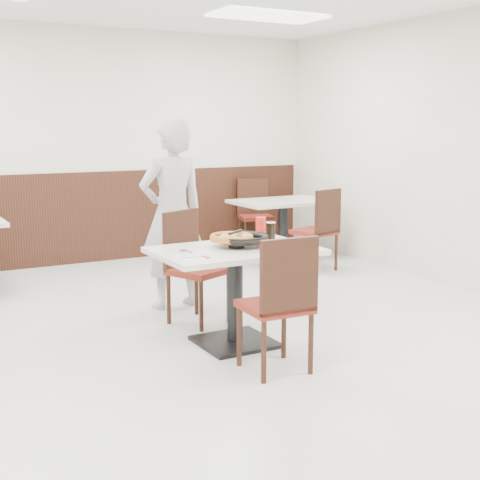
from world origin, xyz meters
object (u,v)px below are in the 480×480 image
red_cup (261,227)px  main_table (235,297)px  chair_far (198,268)px  cola_glass (271,231)px  pizza (232,239)px  side_plate (191,256)px  bg_table_right (283,230)px  bg_chair_right_near (314,230)px  chair_near (275,303)px  pizza_pan (241,241)px  diner_person (172,214)px  bg_chair_right_far (256,215)px

red_cup → main_table: bearing=-140.1°
chair_far → cola_glass: size_ratio=7.31×
pizza → side_plate: 0.49m
bg_table_right → bg_chair_right_near: 0.66m
chair_near → pizza: 0.76m
chair_far → bg_table_right: bearing=-161.6°
pizza → cola_glass: size_ratio=2.55×
pizza_pan → red_cup: 0.49m
pizza → pizza_pan: bearing=-15.7°
side_plate → red_cup: red_cup is taller
main_table → bg_table_right: 3.25m
chair_near → side_plate: (-0.40, 0.47, 0.28)m
chair_far → pizza: (0.01, -0.58, 0.34)m
red_cup → diner_person: size_ratio=0.09×
bg_chair_right_near → chair_far: bearing=-164.9°
diner_person → pizza_pan: bearing=89.6°
cola_glass → diner_person: diner_person is taller
pizza → bg_chair_right_far: bg_chair_right_far is taller
red_cup → bg_chair_right_far: 3.30m
red_cup → cola_glass: bearing=-86.4°
pizza → red_cup: (0.44, 0.30, 0.02)m
main_table → bg_table_right: size_ratio=1.00×
chair_near → diner_person: (0.03, 1.82, 0.39)m
red_cup → pizza_pan: bearing=-138.2°
pizza_pan → cola_glass: (0.37, 0.18, 0.02)m
pizza → side_plate: size_ratio=2.06×
chair_far → bg_table_right: size_ratio=0.79×
chair_near → pizza_pan: 0.74m
red_cup → side_plate: bearing=-149.5°
diner_person → bg_chair_right_near: 2.18m
red_cup → bg_chair_right_near: 2.22m
chair_far → red_cup: size_ratio=5.94×
pizza → main_table: bearing=-96.7°
bg_chair_right_far → chair_far: bearing=67.8°
main_table → side_plate: side_plate is taller
chair_far → pizza: bearing=66.8°
side_plate → bg_chair_right_near: (2.48, 2.01, -0.28)m
bg_table_right → bg_chair_right_near: bg_chair_right_near is taller
bg_table_right → red_cup: bearing=-126.7°
chair_near → red_cup: bearing=66.8°
chair_near → cola_glass: bearing=62.6°
main_table → diner_person: (0.01, 1.21, 0.49)m
main_table → side_plate: 0.59m
chair_near → bg_chair_right_near: 3.23m
main_table → chair_far: size_ratio=1.26×
side_plate → bg_chair_right_far: size_ratio=0.17×
main_table → chair_near: (-0.03, -0.61, 0.10)m
chair_near → chair_far: same height
side_plate → red_cup: 1.02m
pizza → diner_person: bearing=89.9°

